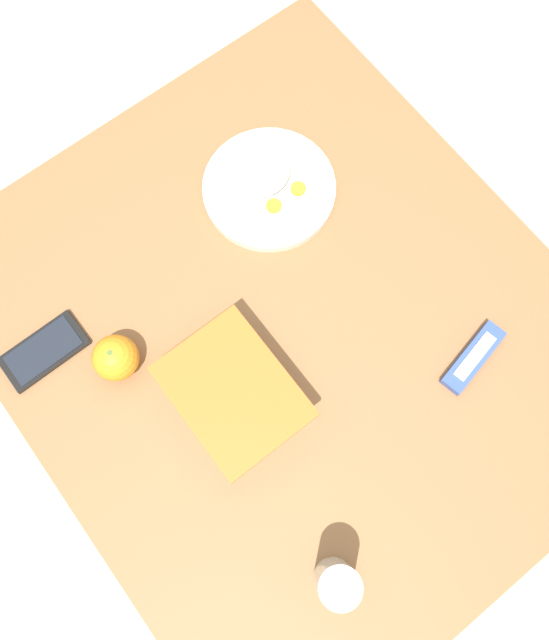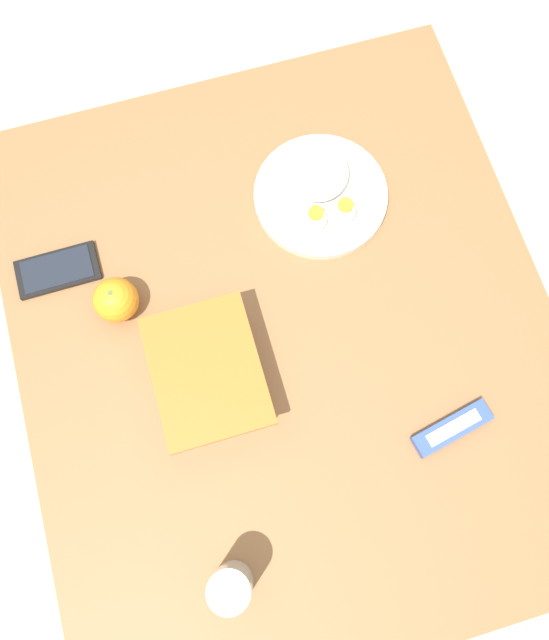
{
  "view_description": "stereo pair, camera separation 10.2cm",
  "coord_description": "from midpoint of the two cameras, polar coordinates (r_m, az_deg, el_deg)",
  "views": [
    {
      "loc": [
        -0.2,
        0.18,
        1.76
      ],
      "look_at": [
        0.02,
        0.02,
        0.77
      ],
      "focal_mm": 35.0,
      "sensor_mm": 36.0,
      "label": 1
    },
    {
      "loc": [
        -0.24,
        0.09,
        1.76
      ],
      "look_at": [
        0.02,
        0.02,
        0.77
      ],
      "focal_mm": 35.0,
      "sensor_mm": 36.0,
      "label": 2
    }
  ],
  "objects": [
    {
      "name": "cell_phone",
      "position": [
        1.12,
        -16.83,
        3.93
      ],
      "size": [
        0.07,
        0.14,
        0.01
      ],
      "color": "black",
      "rests_on": "table"
    },
    {
      "name": "ground_plane",
      "position": [
        1.78,
        2.31,
        -7.57
      ],
      "size": [
        10.0,
        10.0,
        0.0
      ],
      "primitive_type": "plane",
      "color": "#B2A899"
    },
    {
      "name": "table",
      "position": [
        1.15,
        3.54,
        -3.13
      ],
      "size": [
        1.04,
        0.9,
        0.74
      ],
      "color": "brown",
      "rests_on": "ground_plane"
    },
    {
      "name": "food_container",
      "position": [
        1.0,
        -3.17,
        -5.63
      ],
      "size": [
        0.22,
        0.17,
        0.08
      ],
      "color": "white",
      "rests_on": "table"
    },
    {
      "name": "candy_bar",
      "position": [
        1.07,
        18.6,
        -9.87
      ],
      "size": [
        0.06,
        0.14,
        0.02
      ],
      "color": "#334C9E",
      "rests_on": "table"
    },
    {
      "name": "orange_fruit",
      "position": [
        1.05,
        -11.67,
        1.32
      ],
      "size": [
        0.08,
        0.08,
        0.08
      ],
      "color": "orange",
      "rests_on": "table"
    },
    {
      "name": "rice_plate",
      "position": [
        1.13,
        6.76,
        11.39
      ],
      "size": [
        0.24,
        0.24,
        0.06
      ],
      "color": "silver",
      "rests_on": "table"
    },
    {
      "name": "drinking_glass",
      "position": [
        0.97,
        -0.77,
        -23.76
      ],
      "size": [
        0.06,
        0.06,
        0.11
      ],
      "color": "silver",
      "rests_on": "table"
    }
  ]
}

